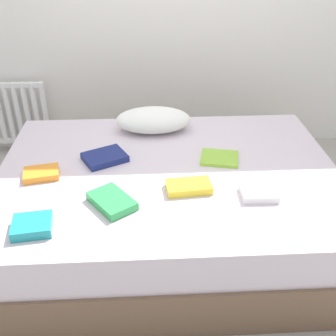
{
  "coord_description": "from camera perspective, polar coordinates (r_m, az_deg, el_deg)",
  "views": [
    {
      "loc": [
        -0.12,
        -2.02,
        1.73
      ],
      "look_at": [
        0.0,
        0.05,
        0.48
      ],
      "focal_mm": 44.04,
      "sensor_mm": 36.0,
      "label": 1
    }
  ],
  "objects": [
    {
      "name": "textbook_navy",
      "position": [
        2.48,
        -8.75,
        1.47
      ],
      "size": [
        0.3,
        0.27,
        0.04
      ],
      "primitive_type": "cube",
      "rotation": [
        0.0,
        0.0,
        0.47
      ],
      "color": "navy",
      "rests_on": "bed"
    },
    {
      "name": "textbook_teal",
      "position": [
        2.01,
        -18.28,
        -7.59
      ],
      "size": [
        0.2,
        0.18,
        0.05
      ],
      "primitive_type": "cube",
      "rotation": [
        0.0,
        0.0,
        0.13
      ],
      "color": "teal",
      "rests_on": "bed"
    },
    {
      "name": "ground_plane",
      "position": [
        2.66,
        0.06,
        -9.44
      ],
      "size": [
        8.0,
        8.0,
        0.0
      ],
      "primitive_type": "plane",
      "color": "#9E998E"
    },
    {
      "name": "textbook_green",
      "position": [
        2.09,
        -7.79,
        -4.57
      ],
      "size": [
        0.27,
        0.29,
        0.04
      ],
      "primitive_type": "cube",
      "rotation": [
        0.0,
        0.0,
        -0.95
      ],
      "color": "green",
      "rests_on": "bed"
    },
    {
      "name": "textbook_yellow",
      "position": [
        2.19,
        2.9,
        -2.59
      ],
      "size": [
        0.25,
        0.16,
        0.04
      ],
      "primitive_type": "cube",
      "rotation": [
        0.0,
        0.0,
        0.09
      ],
      "color": "yellow",
      "rests_on": "bed"
    },
    {
      "name": "bed",
      "position": [
        2.51,
        0.06,
        -5.15
      ],
      "size": [
        2.0,
        1.5,
        0.5
      ],
      "color": "brown",
      "rests_on": "ground"
    },
    {
      "name": "textbook_orange",
      "position": [
        2.4,
        -17.13,
        -0.74
      ],
      "size": [
        0.21,
        0.18,
        0.04
      ],
      "primitive_type": "cube",
      "rotation": [
        0.0,
        0.0,
        0.19
      ],
      "color": "orange",
      "rests_on": "bed"
    },
    {
      "name": "textbook_lime",
      "position": [
        2.49,
        7.14,
        1.39
      ],
      "size": [
        0.25,
        0.23,
        0.02
      ],
      "primitive_type": "cube",
      "rotation": [
        0.0,
        0.0,
        -0.22
      ],
      "color": "#8CC638",
      "rests_on": "bed"
    },
    {
      "name": "pillow",
      "position": [
        2.79,
        -2.07,
        6.67
      ],
      "size": [
        0.5,
        0.29,
        0.16
      ],
      "primitive_type": "ellipsoid",
      "color": "white",
      "rests_on": "bed"
    },
    {
      "name": "textbook_white",
      "position": [
        2.19,
        12.48,
        -3.39
      ],
      "size": [
        0.19,
        0.15,
        0.04
      ],
      "primitive_type": "cube",
      "rotation": [
        0.0,
        0.0,
        -0.02
      ],
      "color": "white",
      "rests_on": "bed"
    },
    {
      "name": "radiator",
      "position": [
        3.67,
        -20.57,
        7.06
      ],
      "size": [
        0.56,
        0.04,
        0.53
      ],
      "color": "white",
      "rests_on": "ground"
    }
  ]
}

